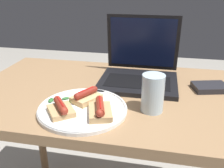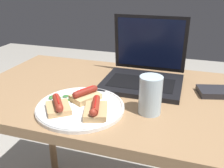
{
  "view_description": "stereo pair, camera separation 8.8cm",
  "coord_description": "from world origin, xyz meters",
  "views": [
    {
      "loc": [
        0.16,
        -0.86,
        1.15
      ],
      "look_at": [
        -0.0,
        -0.07,
        0.81
      ],
      "focal_mm": 40.0,
      "sensor_mm": 36.0,
      "label": 1
    },
    {
      "loc": [
        0.25,
        -0.84,
        1.15
      ],
      "look_at": [
        -0.0,
        -0.07,
        0.81
      ],
      "focal_mm": 40.0,
      "sensor_mm": 36.0,
      "label": 2
    }
  ],
  "objects": [
    {
      "name": "sausage_toast_middle",
      "position": [
        -0.08,
        -0.12,
        0.77
      ],
      "size": [
        0.11,
        0.12,
        0.04
      ],
      "rotation": [
        0.0,
        0.0,
        1.04
      ],
      "color": "tan",
      "rests_on": "plate"
    },
    {
      "name": "desk",
      "position": [
        0.0,
        0.0,
        0.67
      ],
      "size": [
        1.14,
        0.67,
        0.75
      ],
      "color": "#93704C",
      "rests_on": "ground_plane"
    },
    {
      "name": "external_drive",
      "position": [
        0.36,
        0.09,
        0.76
      ],
      "size": [
        0.15,
        0.12,
        0.02
      ],
      "rotation": [
        0.0,
        0.0,
        0.25
      ],
      "color": "#232328",
      "rests_on": "desk"
    },
    {
      "name": "drinking_glass",
      "position": [
        0.14,
        -0.13,
        0.81
      ],
      "size": [
        0.07,
        0.07,
        0.13
      ],
      "color": "silver",
      "rests_on": "desk"
    },
    {
      "name": "plate",
      "position": [
        -0.08,
        -0.18,
        0.75
      ],
      "size": [
        0.29,
        0.29,
        0.02
      ],
      "color": "white",
      "rests_on": "desk"
    },
    {
      "name": "laptop",
      "position": [
        0.08,
        0.13,
        0.79
      ],
      "size": [
        0.32,
        0.29,
        0.26
      ],
      "color": "black",
      "rests_on": "desk"
    },
    {
      "name": "sausage_toast_left",
      "position": [
        -0.13,
        -0.22,
        0.77
      ],
      "size": [
        0.11,
        0.12,
        0.04
      ],
      "rotation": [
        0.0,
        0.0,
        5.35
      ],
      "color": "tan",
      "rests_on": "plate"
    },
    {
      "name": "salad_pile",
      "position": [
        -0.17,
        -0.16,
        0.76
      ],
      "size": [
        0.08,
        0.08,
        0.01
      ],
      "color": "#2D662D",
      "rests_on": "plate"
    },
    {
      "name": "sausage_toast_right",
      "position": [
        -0.01,
        -0.21,
        0.78
      ],
      "size": [
        0.1,
        0.12,
        0.05
      ],
      "rotation": [
        0.0,
        0.0,
        5.01
      ],
      "color": "tan",
      "rests_on": "plate"
    }
  ]
}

